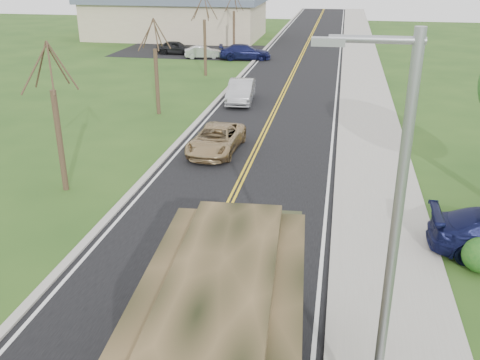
# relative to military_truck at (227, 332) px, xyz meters

# --- Properties ---
(road) EXTENTS (8.00, 120.00, 0.01)m
(road) POSITION_rel_military_truck_xyz_m (-2.12, 40.59, -2.26)
(road) COLOR black
(road) RESTS_ON ground
(curb_right) EXTENTS (0.30, 120.00, 0.12)m
(curb_right) POSITION_rel_military_truck_xyz_m (2.03, 40.59, -2.20)
(curb_right) COLOR #9E998E
(curb_right) RESTS_ON ground
(sidewalk_right) EXTENTS (3.20, 120.00, 0.10)m
(sidewalk_right) POSITION_rel_military_truck_xyz_m (3.78, 40.59, -2.21)
(sidewalk_right) COLOR #9E998E
(sidewalk_right) RESTS_ON ground
(curb_left) EXTENTS (0.30, 120.00, 0.10)m
(curb_left) POSITION_rel_military_truck_xyz_m (-6.27, 40.59, -2.21)
(curb_left) COLOR #9E998E
(curb_left) RESTS_ON ground
(street_light) EXTENTS (1.65, 0.22, 8.00)m
(street_light) POSITION_rel_military_truck_xyz_m (2.78, 0.09, 2.17)
(street_light) COLOR gray
(street_light) RESTS_ON ground
(bare_tree_a) EXTENTS (1.93, 2.26, 6.08)m
(bare_tree_a) POSITION_rel_military_truck_xyz_m (-9.12, 10.59, 0.36)
(bare_tree_a) COLOR #38281C
(bare_tree_a) RESTS_ON ground
(bare_tree_b) EXTENTS (1.83, 2.14, 5.73)m
(bare_tree_b) POSITION_rel_military_truck_xyz_m (-9.12, 22.59, 0.21)
(bare_tree_b) COLOR #38281C
(bare_tree_b) RESTS_ON ground
(bare_tree_c) EXTENTS (2.04, 2.39, 6.42)m
(bare_tree_c) POSITION_rel_military_truck_xyz_m (-9.12, 34.59, 0.51)
(bare_tree_c) COLOR #38281C
(bare_tree_c) RESTS_ON ground
(bare_tree_d) EXTENTS (1.88, 2.20, 5.91)m
(bare_tree_d) POSITION_rel_military_truck_xyz_m (-9.12, 46.59, 0.29)
(bare_tree_d) COLOR #38281C
(bare_tree_d) RESTS_ON ground
(commercial_building) EXTENTS (25.50, 21.50, 5.65)m
(commercial_building) POSITION_rel_military_truck_xyz_m (-18.10, 56.56, 0.42)
(commercial_building) COLOR tan
(commercial_building) RESTS_ON ground
(military_truck) EXTENTS (3.24, 8.08, 3.95)m
(military_truck) POSITION_rel_military_truck_xyz_m (0.00, 0.00, 0.00)
(military_truck) COLOR black
(military_truck) RESTS_ON ground
(suv_champagne) EXTENTS (2.38, 4.76, 1.30)m
(suv_champagne) POSITION_rel_military_truck_xyz_m (-4.01, 16.36, -1.62)
(suv_champagne) COLOR #A0855A
(suv_champagne) RESTS_ON ground
(sedan_silver) EXTENTS (1.91, 4.63, 1.49)m
(sedan_silver) POSITION_rel_military_truck_xyz_m (-4.62, 26.34, -1.52)
(sedan_silver) COLOR #ACACB1
(sedan_silver) RESTS_ON ground
(lot_car_dark) EXTENTS (3.97, 1.67, 1.34)m
(lot_car_dark) POSITION_rel_military_truck_xyz_m (-14.62, 44.35, -1.59)
(lot_car_dark) COLOR black
(lot_car_dark) RESTS_ON ground
(lot_car_silver) EXTENTS (3.73, 2.15, 1.16)m
(lot_car_silver) POSITION_rel_military_truck_xyz_m (-11.37, 42.59, -1.68)
(lot_car_silver) COLOR #BBBBC0
(lot_car_silver) RESTS_ON ground
(lot_car_navy) EXTENTS (5.19, 2.93, 1.42)m
(lot_car_navy) POSITION_rel_military_truck_xyz_m (-7.25, 42.59, -1.55)
(lot_car_navy) COLOR #11143E
(lot_car_navy) RESTS_ON ground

